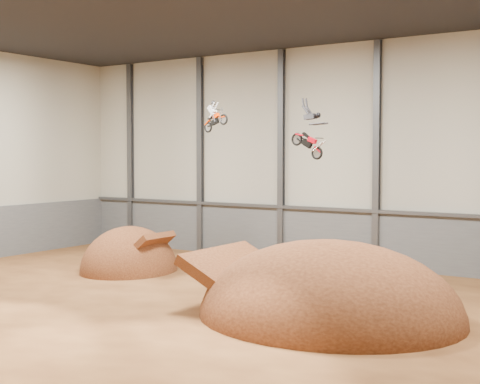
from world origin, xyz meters
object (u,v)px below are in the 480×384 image
at_px(landing_ramp, 329,318).
at_px(fmx_rider_b, 304,128).
at_px(takeoff_ramp, 129,271).
at_px(fmx_rider_a, 217,113).

bearing_deg(landing_ramp, fmx_rider_b, 132.95).
height_order(takeoff_ramp, fmx_rider_a, fmx_rider_a).
xyz_separation_m(fmx_rider_a, fmx_rider_b, (6.13, -1.42, -1.01)).
relative_size(fmx_rider_a, fmx_rider_b, 0.71).
bearing_deg(fmx_rider_a, fmx_rider_b, -2.05).
bearing_deg(fmx_rider_b, landing_ramp, -38.68).
bearing_deg(landing_ramp, takeoff_ramp, 165.27).
bearing_deg(fmx_rider_b, fmx_rider_a, 175.34).
distance_m(takeoff_ramp, landing_ramp, 15.55).
relative_size(takeoff_ramp, landing_ramp, 0.54).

